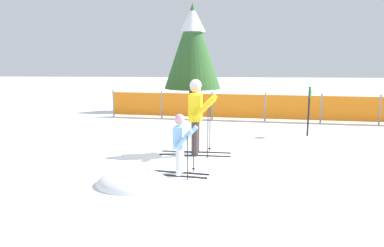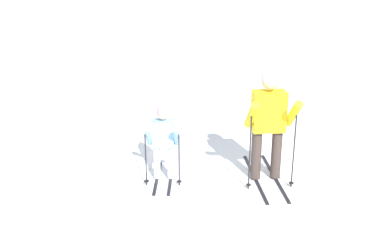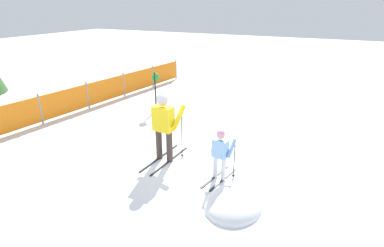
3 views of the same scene
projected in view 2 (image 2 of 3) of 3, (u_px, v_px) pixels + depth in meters
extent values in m
plane|color=white|center=(259.00, 188.00, 6.90)|extent=(60.00, 60.00, 0.00)
cube|color=black|center=(275.00, 177.00, 7.21)|extent=(1.59, 0.14, 0.02)
cube|color=black|center=(255.00, 178.00, 7.19)|extent=(1.59, 0.14, 0.02)
cylinder|color=#3F332D|center=(276.00, 154.00, 7.08)|extent=(0.15, 0.15, 0.75)
cylinder|color=#3F332D|center=(256.00, 154.00, 7.06)|extent=(0.15, 0.15, 0.75)
cube|color=yellow|center=(269.00, 111.00, 6.84)|extent=(0.29, 0.48, 0.58)
cylinder|color=yellow|center=(293.00, 114.00, 6.65)|extent=(0.52, 0.15, 0.50)
cylinder|color=yellow|center=(252.00, 115.00, 6.60)|extent=(0.52, 0.15, 0.50)
sphere|color=#D8AD8C|center=(271.00, 81.00, 6.69)|extent=(0.25, 0.25, 0.25)
sphere|color=silver|center=(271.00, 78.00, 6.67)|extent=(0.26, 0.26, 0.26)
cylinder|color=black|center=(294.00, 150.00, 6.75)|extent=(0.02, 0.02, 1.17)
cylinder|color=black|center=(291.00, 183.00, 6.93)|extent=(0.07, 0.07, 0.01)
cylinder|color=black|center=(250.00, 151.00, 6.70)|extent=(0.02, 0.02, 1.17)
cylinder|color=black|center=(248.00, 185.00, 6.88)|extent=(0.07, 0.07, 0.01)
cube|color=black|center=(171.00, 178.00, 7.19)|extent=(1.07, 0.23, 0.02)
cube|color=black|center=(157.00, 178.00, 7.19)|extent=(1.07, 0.23, 0.02)
cylinder|color=silver|center=(171.00, 162.00, 7.10)|extent=(0.10, 0.10, 0.51)
cylinder|color=silver|center=(157.00, 162.00, 7.10)|extent=(0.10, 0.10, 0.51)
cube|color=#8CBFF2|center=(163.00, 133.00, 6.94)|extent=(0.23, 0.34, 0.40)
cylinder|color=#8CBFF2|center=(176.00, 137.00, 6.81)|extent=(0.34, 0.13, 0.36)
cylinder|color=#8CBFF2|center=(148.00, 136.00, 6.82)|extent=(0.34, 0.13, 0.36)
sphere|color=#D8AD8C|center=(163.00, 114.00, 6.84)|extent=(0.17, 0.17, 0.17)
sphere|color=pink|center=(163.00, 112.00, 6.83)|extent=(0.18, 0.18, 0.18)
cylinder|color=black|center=(179.00, 160.00, 6.86)|extent=(0.02, 0.02, 0.79)
cylinder|color=black|center=(179.00, 181.00, 6.98)|extent=(0.07, 0.07, 0.01)
cylinder|color=black|center=(146.00, 160.00, 6.87)|extent=(0.02, 0.02, 0.79)
cylinder|color=black|center=(147.00, 181.00, 6.99)|extent=(0.07, 0.07, 0.01)
ellipsoid|color=white|center=(124.00, 160.00, 7.82)|extent=(1.26, 1.07, 0.51)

